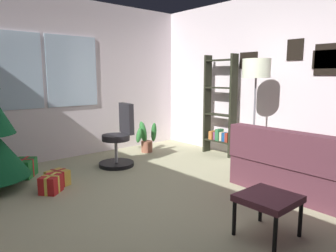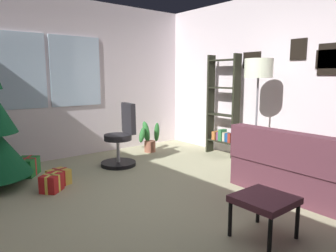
{
  "view_description": "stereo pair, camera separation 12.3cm",
  "coord_description": "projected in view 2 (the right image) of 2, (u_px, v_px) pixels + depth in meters",
  "views": [
    {
      "loc": [
        -2.21,
        -2.48,
        1.43
      ],
      "look_at": [
        0.39,
        0.53,
        0.8
      ],
      "focal_mm": 33.42,
      "sensor_mm": 36.0,
      "label": 1
    },
    {
      "loc": [
        -2.12,
        -2.56,
        1.43
      ],
      "look_at": [
        0.39,
        0.53,
        0.8
      ],
      "focal_mm": 33.42,
      "sensor_mm": 36.0,
      "label": 2
    }
  ],
  "objects": [
    {
      "name": "ground_plane",
      "position": [
        171.0,
        209.0,
        3.51
      ],
      "size": [
        4.83,
        5.54,
        0.1
      ],
      "primitive_type": "cube",
      "color": "tan"
    },
    {
      "name": "wall_back_with_windows",
      "position": [
        67.0,
        79.0,
        5.44
      ],
      "size": [
        4.83,
        0.12,
        2.75
      ],
      "color": "silver",
      "rests_on": "ground_plane"
    },
    {
      "name": "wall_right_with_frames",
      "position": [
        294.0,
        80.0,
        4.82
      ],
      "size": [
        0.12,
        5.54,
        2.75
      ],
      "color": "silver",
      "rests_on": "ground_plane"
    },
    {
      "name": "couch",
      "position": [
        326.0,
        174.0,
        3.71
      ],
      "size": [
        1.57,
        1.86,
        0.81
      ],
      "color": "#582D38",
      "rests_on": "ground_plane"
    },
    {
      "name": "footstool",
      "position": [
        264.0,
        202.0,
        2.76
      ],
      "size": [
        0.48,
        0.47,
        0.39
      ],
      "color": "#582D38",
      "rests_on": "ground_plane"
    },
    {
      "name": "gift_box_red",
      "position": [
        52.0,
        183.0,
        3.91
      ],
      "size": [
        0.32,
        0.32,
        0.22
      ],
      "color": "red",
      "rests_on": "ground_plane"
    },
    {
      "name": "gift_box_green",
      "position": [
        27.0,
        167.0,
        4.54
      ],
      "size": [
        0.42,
        0.43,
        0.26
      ],
      "color": "#1E722D",
      "rests_on": "ground_plane"
    },
    {
      "name": "gift_box_gold",
      "position": [
        59.0,
        177.0,
        4.15
      ],
      "size": [
        0.3,
        0.29,
        0.21
      ],
      "color": "gold",
      "rests_on": "ground_plane"
    },
    {
      "name": "office_chair",
      "position": [
        121.0,
        141.0,
        5.03
      ],
      "size": [
        0.56,
        0.56,
        1.01
      ],
      "color": "black",
      "rests_on": "ground_plane"
    },
    {
      "name": "bookshelf",
      "position": [
        223.0,
        111.0,
        5.65
      ],
      "size": [
        0.18,
        0.64,
        1.81
      ],
      "color": "black",
      "rests_on": "ground_plane"
    },
    {
      "name": "floor_lamp",
      "position": [
        258.0,
        75.0,
        4.59
      ],
      "size": [
        0.41,
        0.41,
        1.69
      ],
      "color": "slate",
      "rests_on": "ground_plane"
    },
    {
      "name": "potted_plant",
      "position": [
        149.0,
        138.0,
        5.92
      ],
      "size": [
        0.41,
        0.45,
        0.6
      ],
      "color": "#925641",
      "rests_on": "ground_plane"
    }
  ]
}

